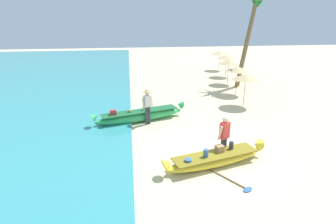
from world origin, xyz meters
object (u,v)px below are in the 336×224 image
Objects in this scene: boat_yellow_foreground at (215,159)px; palm_tree_leaning_seaward at (256,4)px; paddle at (234,182)px; person_tourist_customer at (224,135)px; palm_tree_tall_inland at (253,13)px; person_vendor_hatted at (148,104)px; boat_green_midground at (140,116)px.

boat_yellow_foreground is 14.02m from palm_tree_leaning_seaward.
boat_yellow_foreground is 2.67× the size of paddle.
person_tourist_customer is at bearing 83.22° from paddle.
palm_tree_tall_inland is 0.76m from palm_tree_leaning_seaward.
palm_tree_leaning_seaward is (8.26, 6.98, 4.85)m from person_vendor_hatted.
person_vendor_hatted is 0.25× the size of palm_tree_leaning_seaward.
person_tourist_customer is (0.47, 0.52, 0.66)m from boat_yellow_foreground.
palm_tree_tall_inland is (5.87, 10.90, 5.03)m from boat_yellow_foreground.
palm_tree_tall_inland is 14.30m from paddle.
palm_tree_tall_inland reaches higher than person_tourist_customer.
person_tourist_customer is 1.92m from paddle.
palm_tree_leaning_seaward reaches higher than person_tourist_customer.
person_vendor_hatted is at bearing 124.22° from person_tourist_customer.
boat_green_midground is 0.66× the size of palm_tree_leaning_seaward.
palm_tree_leaning_seaward reaches higher than boat_yellow_foreground.
person_tourist_customer reaches higher than paddle.
boat_yellow_foreground is 5.30m from boat_green_midground.
person_vendor_hatted reaches higher than paddle.
palm_tree_leaning_seaward reaches higher than boat_green_midground.
boat_yellow_foreground is at bearing -131.81° from person_tourist_customer.
boat_green_midground is 11.50m from palm_tree_tall_inland.
boat_yellow_foreground is 2.27× the size of person_vendor_hatted.
boat_yellow_foreground is at bearing 102.93° from paddle.
boat_green_midground is at bearing 129.83° from person_vendor_hatted.
person_tourist_customer is at bearing -118.02° from palm_tree_leaning_seaward.
palm_tree_leaning_seaward is at bearing 61.98° from person_tourist_customer.
person_vendor_hatted is 1.10× the size of person_tourist_customer.
palm_tree_tall_inland is (7.95, 6.63, 4.24)m from person_vendor_hatted.
person_tourist_customer reaches higher than boat_green_midground.
person_tourist_customer is at bearing 48.19° from boat_yellow_foreground.
boat_yellow_foreground is at bearing -118.76° from palm_tree_leaning_seaward.
person_tourist_customer is 13.13m from palm_tree_leaning_seaward.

